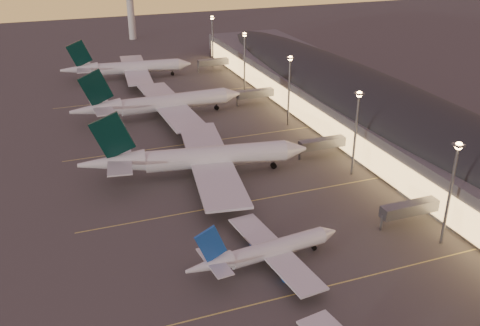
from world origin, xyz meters
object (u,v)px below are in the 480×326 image
Objects in this scene: airliner_wide_near at (197,158)px; airliner_wide_far at (128,68)px; radar_tower at (130,3)px; airliner_wide_mid at (160,104)px; airliner_narrow_north at (266,251)px.

airliner_wide_near reaches higher than airliner_wide_far.
airliner_wide_far is 1.89× the size of radar_tower.
airliner_wide_near is 54.26m from airliner_wide_mid.
radar_tower reaches higher than airliner_wide_far.
airliner_wide_far reaches higher than airliner_narrow_north.
radar_tower is (16.43, 150.27, 16.38)m from airliner_wide_mid.
radar_tower reaches higher than airliner_wide_near.
airliner_wide_near is 1.11× the size of airliner_wide_far.
airliner_wide_far is at bearing 85.00° from airliner_narrow_north.
airliner_wide_near is at bearing -84.36° from airliner_wide_far.
airliner_wide_near is 113.86m from airliner_wide_far.
radar_tower is at bearing 81.75° from airliner_wide_mid.
airliner_narrow_north is 1.15× the size of radar_tower.
airliner_narrow_north is 0.56× the size of airliner_wide_mid.
airliner_wide_mid is at bearing 97.30° from airliner_wide_near.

